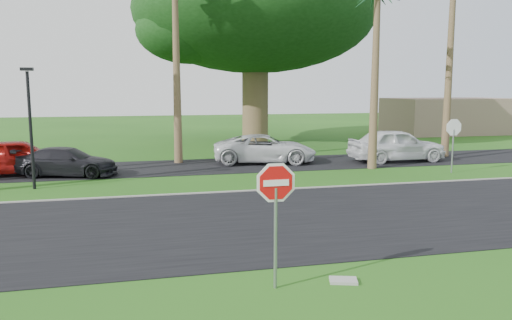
{
  "coord_description": "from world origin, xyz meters",
  "views": [
    {
      "loc": [
        -2.02,
        -11.97,
        3.89
      ],
      "look_at": [
        1.31,
        2.02,
        1.8
      ],
      "focal_mm": 35.0,
      "sensor_mm": 36.0,
      "label": 1
    }
  ],
  "objects": [
    {
      "name": "ground",
      "position": [
        0.0,
        0.0,
        0.0
      ],
      "size": [
        120.0,
        120.0,
        0.0
      ],
      "primitive_type": "plane",
      "color": "#1E4E13",
      "rests_on": "ground"
    },
    {
      "name": "curb",
      "position": [
        0.0,
        6.05,
        0.03
      ],
      "size": [
        120.0,
        0.12,
        0.06
      ],
      "primitive_type": "cube",
      "color": "gray",
      "rests_on": "ground"
    },
    {
      "name": "stop_sign_near",
      "position": [
        0.5,
        -3.0,
        1.77
      ],
      "size": [
        1.05,
        0.07,
        2.62
      ],
      "color": "gray",
      "rests_on": "ground"
    },
    {
      "name": "streetlight_right",
      "position": [
        -6.0,
        8.5,
        2.65
      ],
      "size": [
        0.45,
        0.25,
        4.64
      ],
      "color": "black",
      "rests_on": "ground"
    },
    {
      "name": "car_red",
      "position": [
        -7.28,
        12.07,
        0.8
      ],
      "size": [
        4.96,
        2.64,
        1.61
      ],
      "primitive_type": "imported",
      "rotation": [
        0.0,
        0.0,
        1.74
      ],
      "color": "#970F0C",
      "rests_on": "ground"
    },
    {
      "name": "parking_strip",
      "position": [
        0.0,
        12.5,
        0.01
      ],
      "size": [
        120.0,
        5.0,
        0.02
      ],
      "primitive_type": "cube",
      "color": "black",
      "rests_on": "ground"
    },
    {
      "name": "canopy_tree",
      "position": [
        6.0,
        22.0,
        8.95
      ],
      "size": [
        16.5,
        16.5,
        13.12
      ],
      "color": "brown",
      "rests_on": "ground"
    },
    {
      "name": "stop_sign_far",
      "position": [
        12.0,
        8.0,
        1.77
      ],
      "size": [
        1.05,
        0.07,
        2.62
      ],
      "rotation": [
        0.0,
        0.0,
        3.14
      ],
      "color": "gray",
      "rests_on": "ground"
    },
    {
      "name": "road",
      "position": [
        0.0,
        2.0,
        0.01
      ],
      "size": [
        120.0,
        8.0,
        0.02
      ],
      "primitive_type": "cube",
      "color": "black",
      "rests_on": "ground"
    },
    {
      "name": "utility_slab",
      "position": [
        1.92,
        -3.03,
        0.03
      ],
      "size": [
        0.63,
        0.5,
        0.06
      ],
      "primitive_type": "cube",
      "rotation": [
        0.0,
        0.0,
        -0.3
      ],
      "color": "gray",
      "rests_on": "ground"
    },
    {
      "name": "car_minivan",
      "position": [
        4.38,
        12.92,
        0.73
      ],
      "size": [
        5.67,
        3.47,
        1.47
      ],
      "primitive_type": "imported",
      "rotation": [
        0.0,
        0.0,
        1.36
      ],
      "color": "silver",
      "rests_on": "ground"
    },
    {
      "name": "building_far",
      "position": [
        24.0,
        26.0,
        1.5
      ],
      "size": [
        10.0,
        6.0,
        3.0
      ],
      "primitive_type": "cube",
      "color": "gray",
      "rests_on": "ground"
    },
    {
      "name": "car_pickup",
      "position": [
        11.3,
        11.84,
        0.87
      ],
      "size": [
        5.1,
        2.08,
        1.73
      ],
      "primitive_type": "imported",
      "rotation": [
        0.0,
        0.0,
        1.58
      ],
      "color": "white",
      "rests_on": "ground"
    },
    {
      "name": "car_dark",
      "position": [
        -5.09,
        11.15,
        0.63
      ],
      "size": [
        4.65,
        2.81,
        1.26
      ],
      "primitive_type": "imported",
      "rotation": [
        0.0,
        0.0,
        1.32
      ],
      "color": "black",
      "rests_on": "ground"
    }
  ]
}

